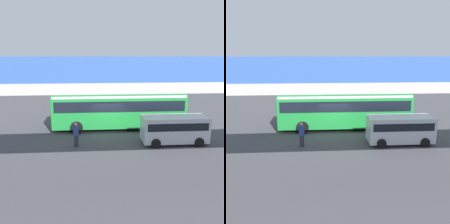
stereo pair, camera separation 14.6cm
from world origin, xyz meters
TOP-DOWN VIEW (x-y plane):
  - ground at (0.00, 0.00)m, footprint 80.00×80.00m
  - city_bus at (-1.04, -0.96)m, footprint 11.54×2.85m
  - parked_van at (-4.76, 3.27)m, footprint 4.80×2.17m
  - pedestrian at (2.50, 3.52)m, footprint 0.38×0.38m
  - lane_dash_leftmost at (-4.00, -2.21)m, footprint 2.00×0.20m
  - lane_dash_left at (0.00, -2.21)m, footprint 2.00×0.20m
  - lane_dash_centre at (4.00, -2.21)m, footprint 2.00×0.20m
  - pedestrian_overpass at (0.00, 9.07)m, footprint 30.79×2.60m

SIDE VIEW (x-z plane):
  - ground at x=0.00m, z-range 0.00..0.00m
  - lane_dash_leftmost at x=-4.00m, z-range 0.00..0.01m
  - lane_dash_left at x=0.00m, z-range 0.00..0.01m
  - lane_dash_centre at x=4.00m, z-range 0.00..0.01m
  - pedestrian at x=2.50m, z-range -0.01..1.78m
  - parked_van at x=-4.76m, z-range 0.16..2.21m
  - city_bus at x=-1.04m, z-range 0.31..3.46m
  - pedestrian_overpass at x=0.00m, z-range 1.56..8.02m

